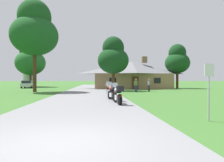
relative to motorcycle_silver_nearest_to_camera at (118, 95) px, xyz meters
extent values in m
plane|color=#386628|center=(-2.16, 12.53, -0.62)|extent=(500.00, 500.00, 0.00)
cube|color=slate|center=(-2.16, 10.53, -0.59)|extent=(6.40, 80.00, 0.06)
cylinder|color=black|center=(-0.08, 0.87, -0.24)|extent=(0.16, 0.65, 0.64)
cylinder|color=black|center=(0.05, -0.57, -0.24)|extent=(0.21, 0.65, 0.64)
cube|color=silver|center=(-0.01, 0.13, -0.18)|extent=(0.31, 0.58, 0.30)
ellipsoid|color=#B2B5BC|center=(-0.03, 0.39, 0.27)|extent=(0.34, 0.54, 0.26)
cube|color=black|center=(0.00, -0.07, 0.18)|extent=(0.32, 0.54, 0.10)
cylinder|color=silver|center=(-0.07, 0.83, 0.46)|extent=(0.66, 0.09, 0.03)
cylinder|color=silver|center=(-0.08, 0.87, 0.12)|extent=(0.08, 0.24, 0.73)
cube|color=#B2BCC6|center=(-0.08, 0.93, 0.60)|extent=(0.33, 0.14, 0.27)
sphere|color=silver|center=(-0.07, 0.83, 0.32)|extent=(0.11, 0.11, 0.11)
cube|color=black|center=(0.05, -0.62, 0.40)|extent=(0.43, 0.39, 0.32)
cube|color=red|center=(0.07, -0.79, -0.01)|extent=(0.14, 0.04, 0.06)
cylinder|color=silver|center=(0.16, -0.24, -0.34)|extent=(0.12, 0.55, 0.07)
cylinder|color=black|center=(-0.31, 3.12, -0.24)|extent=(0.22, 0.65, 0.64)
cylinder|color=black|center=(-0.05, 1.70, -0.24)|extent=(0.27, 0.66, 0.64)
cube|color=silver|center=(-0.17, 2.39, -0.18)|extent=(0.36, 0.60, 0.30)
ellipsoid|color=maroon|center=(-0.22, 2.65, 0.27)|extent=(0.39, 0.57, 0.26)
cube|color=black|center=(-0.14, 2.19, 0.18)|extent=(0.37, 0.56, 0.10)
cylinder|color=silver|center=(-0.30, 3.08, 0.46)|extent=(0.65, 0.15, 0.03)
cylinder|color=silver|center=(-0.31, 3.12, 0.12)|extent=(0.10, 0.24, 0.73)
cube|color=#B2BCC6|center=(-0.32, 3.18, 0.60)|extent=(0.33, 0.17, 0.27)
sphere|color=silver|center=(-0.30, 3.08, 0.32)|extent=(0.11, 0.11, 0.11)
cube|color=black|center=(-0.04, 1.65, 0.40)|extent=(0.46, 0.43, 0.32)
cube|color=red|center=(-0.01, 1.49, -0.01)|extent=(0.14, 0.05, 0.06)
cylinder|color=silver|center=(0.03, 2.04, -0.34)|extent=(0.17, 0.55, 0.07)
cylinder|color=black|center=(-0.12, 5.04, -0.24)|extent=(0.14, 0.64, 0.64)
cylinder|color=black|center=(-0.05, 3.60, -0.24)|extent=(0.19, 0.65, 0.64)
cube|color=silver|center=(-0.08, 4.30, -0.18)|extent=(0.29, 0.57, 0.30)
ellipsoid|color=#195B33|center=(-0.09, 4.56, 0.27)|extent=(0.33, 0.53, 0.26)
cube|color=black|center=(-0.07, 4.10, 0.18)|extent=(0.31, 0.53, 0.10)
cylinder|color=silver|center=(-0.12, 5.00, 0.46)|extent=(0.66, 0.06, 0.03)
cylinder|color=silver|center=(-0.12, 5.04, 0.12)|extent=(0.07, 0.24, 0.73)
cube|color=#B2BCC6|center=(-0.12, 5.10, 0.60)|extent=(0.33, 0.13, 0.27)
sphere|color=silver|center=(-0.12, 5.00, 0.32)|extent=(0.11, 0.11, 0.11)
cube|color=silver|center=(-0.04, 3.55, 0.40)|extent=(0.42, 0.38, 0.32)
cube|color=red|center=(-0.03, 3.38, -0.01)|extent=(0.14, 0.04, 0.06)
cylinder|color=silver|center=(0.08, 3.93, -0.34)|extent=(0.10, 0.55, 0.07)
cube|color=silver|center=(-0.31, 3.64, -0.06)|extent=(0.22, 0.41, 0.36)
cube|color=silver|center=(0.21, 3.66, -0.06)|extent=(0.22, 0.41, 0.36)
cylinder|color=black|center=(-0.04, 7.40, -0.24)|extent=(0.14, 0.65, 0.64)
cylinder|color=black|center=(0.04, 5.96, -0.24)|extent=(0.19, 0.65, 0.64)
cube|color=silver|center=(0.00, 6.66, -0.18)|extent=(0.29, 0.57, 0.30)
ellipsoid|color=maroon|center=(-0.01, 6.92, 0.27)|extent=(0.33, 0.54, 0.26)
cube|color=black|center=(0.02, 6.46, 0.18)|extent=(0.31, 0.53, 0.10)
cylinder|color=silver|center=(-0.03, 7.36, 0.46)|extent=(0.66, 0.07, 0.03)
cylinder|color=silver|center=(-0.04, 7.40, 0.12)|extent=(0.07, 0.24, 0.73)
cube|color=#B2BCC6|center=(-0.04, 7.46, 0.60)|extent=(0.33, 0.13, 0.27)
sphere|color=silver|center=(-0.03, 7.36, 0.32)|extent=(0.11, 0.11, 0.11)
cube|color=black|center=(0.05, 5.91, 0.40)|extent=(0.42, 0.38, 0.32)
cube|color=red|center=(0.05, 5.74, -0.01)|extent=(0.14, 0.04, 0.06)
cylinder|color=silver|center=(0.16, 6.29, -0.34)|extent=(0.10, 0.55, 0.07)
cube|color=black|center=(-0.22, 5.99, -0.06)|extent=(0.22, 0.41, 0.36)
cube|color=black|center=(0.30, 6.02, -0.06)|extent=(0.22, 0.41, 0.36)
cylinder|color=black|center=(-0.05, 9.31, -0.24)|extent=(0.20, 0.65, 0.64)
cylinder|color=black|center=(0.15, 7.88, -0.24)|extent=(0.24, 0.66, 0.64)
cube|color=silver|center=(0.05, 8.58, -0.18)|extent=(0.34, 0.59, 0.30)
ellipsoid|color=gold|center=(0.02, 8.83, 0.27)|extent=(0.37, 0.56, 0.26)
cube|color=black|center=(0.08, 8.38, 0.18)|extent=(0.35, 0.55, 0.10)
cylinder|color=silver|center=(-0.04, 9.27, 0.46)|extent=(0.66, 0.12, 0.03)
cylinder|color=silver|center=(-0.05, 9.31, 0.12)|extent=(0.09, 0.24, 0.73)
cube|color=#B2BCC6|center=(-0.06, 9.37, 0.60)|extent=(0.33, 0.15, 0.27)
sphere|color=silver|center=(-0.04, 9.27, 0.32)|extent=(0.11, 0.11, 0.11)
cube|color=#B7B7BC|center=(0.16, 7.83, 0.40)|extent=(0.45, 0.41, 0.32)
cube|color=red|center=(0.18, 7.67, -0.01)|extent=(0.14, 0.05, 0.06)
cylinder|color=silver|center=(0.25, 8.22, -0.34)|extent=(0.15, 0.55, 0.07)
cube|color=#896B4C|center=(5.06, 23.35, 0.68)|extent=(13.04, 6.95, 2.60)
pyramid|color=slate|center=(5.06, 23.35, 3.10)|extent=(13.82, 7.37, 2.23)
cube|color=brown|center=(7.41, 23.35, 4.56)|extent=(0.90, 0.90, 1.10)
cube|color=#472D19|center=(5.06, 19.84, 0.43)|extent=(1.10, 0.08, 2.10)
cube|color=black|center=(1.41, 19.84, 0.81)|extent=(1.10, 0.06, 0.90)
cube|color=black|center=(8.71, 19.84, 0.81)|extent=(1.10, 0.06, 0.90)
cylinder|color=black|center=(5.59, 13.56, -0.19)|extent=(0.14, 0.14, 0.86)
cylinder|color=black|center=(5.61, 13.38, -0.19)|extent=(0.14, 0.14, 0.86)
cube|color=gray|center=(5.60, 13.47, 0.52)|extent=(0.26, 0.38, 0.56)
cylinder|color=gray|center=(5.57, 13.70, 0.50)|extent=(0.09, 0.09, 0.58)
cylinder|color=gray|center=(5.63, 13.24, 0.50)|extent=(0.09, 0.09, 0.58)
sphere|color=tan|center=(5.60, 13.47, 0.94)|extent=(0.21, 0.21, 0.21)
cylinder|color=#B2AD99|center=(5.60, 13.47, 1.04)|extent=(0.22, 0.22, 0.05)
cylinder|color=navy|center=(3.59, 12.44, -0.19)|extent=(0.14, 0.14, 0.86)
cylinder|color=navy|center=(3.75, 12.36, -0.19)|extent=(0.14, 0.14, 0.86)
cube|color=#5B6638|center=(3.67, 12.40, 0.52)|extent=(0.42, 0.36, 0.56)
cylinder|color=#5B6638|center=(3.47, 12.51, 0.50)|extent=(0.09, 0.09, 0.58)
cylinder|color=#5B6638|center=(3.88, 12.29, 0.50)|extent=(0.09, 0.09, 0.58)
sphere|color=tan|center=(3.67, 12.40, 0.94)|extent=(0.21, 0.21, 0.21)
cylinder|color=#B2AD99|center=(3.67, 12.40, 1.04)|extent=(0.22, 0.22, 0.05)
cylinder|color=#9EA0A5|center=(2.81, -5.11, 0.43)|extent=(0.06, 0.06, 2.10)
cube|color=silver|center=(2.81, -5.13, 1.28)|extent=(0.36, 0.02, 0.48)
cylinder|color=#422D19|center=(1.15, 16.09, 0.92)|extent=(0.44, 0.44, 3.07)
ellipsoid|color=#143D19|center=(1.15, 16.09, 3.66)|extent=(4.39, 4.39, 3.73)
ellipsoid|color=#123716|center=(1.15, 16.09, 5.41)|extent=(3.07, 3.07, 3.29)
cylinder|color=#422D19|center=(-15.27, 32.24, 1.13)|extent=(0.44, 0.44, 3.49)
ellipsoid|color=#1E5623|center=(-15.27, 32.24, 4.60)|extent=(6.26, 6.26, 5.32)
ellipsoid|color=#1B4E20|center=(-15.27, 32.24, 7.10)|extent=(4.38, 4.38, 4.70)
cylinder|color=#422D19|center=(13.45, 23.13, 1.08)|extent=(0.44, 0.44, 3.40)
ellipsoid|color=#143D19|center=(13.45, 23.13, 4.00)|extent=(4.43, 4.43, 3.76)
ellipsoid|color=#123716|center=(13.45, 23.13, 5.77)|extent=(3.10, 3.10, 3.32)
cylinder|color=#422D19|center=(-8.95, 13.65, 2.11)|extent=(0.44, 0.44, 5.47)
ellipsoid|color=#194C1E|center=(-8.95, 13.65, 6.45)|extent=(5.82, 5.82, 4.95)
ellipsoid|color=#16441B|center=(-8.95, 13.65, 8.78)|extent=(4.08, 4.08, 4.37)
cylinder|color=#B2B7BC|center=(-16.84, 36.08, 3.15)|extent=(2.88, 2.88, 7.54)
cone|color=#999EA3|center=(-16.84, 36.08, 7.28)|extent=(2.94, 2.94, 0.72)
cylinder|color=gray|center=(-16.84, 36.08, 3.15)|extent=(2.97, 2.97, 0.15)
cube|color=#ADAFB7|center=(-14.14, 27.12, 0.00)|extent=(2.46, 4.81, 0.60)
cube|color=black|center=(-14.12, 26.92, 0.54)|extent=(2.05, 3.41, 0.48)
cylinder|color=black|center=(-15.18, 28.41, -0.30)|extent=(0.31, 0.66, 0.64)
cylinder|color=black|center=(-13.50, 28.65, -0.30)|extent=(0.31, 0.66, 0.64)
cylinder|color=black|center=(-14.78, 25.59, -0.30)|extent=(0.31, 0.66, 0.64)
cylinder|color=black|center=(-13.11, 25.82, -0.30)|extent=(0.31, 0.66, 0.64)
camera|label=1|loc=(-1.38, -12.23, 0.92)|focal=32.25mm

